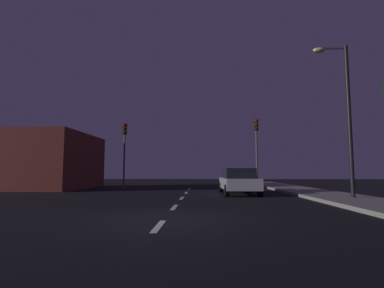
# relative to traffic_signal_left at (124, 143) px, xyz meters

# --- Properties ---
(ground_plane) EXTENTS (80.00, 80.00, 0.00)m
(ground_plane) POSITION_rel_traffic_signal_left_xyz_m (5.27, -8.11, -3.63)
(ground_plane) COLOR black
(sidewalk_curb_right) EXTENTS (3.00, 40.00, 0.15)m
(sidewalk_curb_right) POSITION_rel_traffic_signal_left_xyz_m (12.77, -8.11, -3.55)
(sidewalk_curb_right) COLOR gray
(sidewalk_curb_right) RESTS_ON ground_plane
(lane_stripe_nearest) EXTENTS (0.16, 1.60, 0.01)m
(lane_stripe_nearest) POSITION_rel_traffic_signal_left_xyz_m (5.27, -16.31, -3.62)
(lane_stripe_nearest) COLOR silver
(lane_stripe_nearest) RESTS_ON ground_plane
(lane_stripe_second) EXTENTS (0.16, 1.60, 0.01)m
(lane_stripe_second) POSITION_rel_traffic_signal_left_xyz_m (5.27, -12.51, -3.62)
(lane_stripe_second) COLOR silver
(lane_stripe_second) RESTS_ON ground_plane
(lane_stripe_third) EXTENTS (0.16, 1.60, 0.01)m
(lane_stripe_third) POSITION_rel_traffic_signal_left_xyz_m (5.27, -8.71, -3.62)
(lane_stripe_third) COLOR silver
(lane_stripe_third) RESTS_ON ground_plane
(lane_stripe_fourth) EXTENTS (0.16, 1.60, 0.01)m
(lane_stripe_fourth) POSITION_rel_traffic_signal_left_xyz_m (5.27, -4.91, -3.62)
(lane_stripe_fourth) COLOR silver
(lane_stripe_fourth) RESTS_ON ground_plane
(lane_stripe_fifth) EXTENTS (0.16, 1.60, 0.01)m
(lane_stripe_fifth) POSITION_rel_traffic_signal_left_xyz_m (5.27, -1.11, -3.62)
(lane_stripe_fifth) COLOR silver
(lane_stripe_fifth) RESTS_ON ground_plane
(traffic_signal_left) EXTENTS (0.32, 0.38, 5.20)m
(traffic_signal_left) POSITION_rel_traffic_signal_left_xyz_m (0.00, 0.00, 0.00)
(traffic_signal_left) COLOR #4C4C51
(traffic_signal_left) RESTS_ON ground_plane
(traffic_signal_right) EXTENTS (0.32, 0.38, 5.48)m
(traffic_signal_right) POSITION_rel_traffic_signal_left_xyz_m (10.56, 0.00, 0.17)
(traffic_signal_right) COLOR #4C4C51
(traffic_signal_right) RESTS_ON ground_plane
(car_stopped_ahead) EXTENTS (2.07, 4.63, 1.50)m
(car_stopped_ahead) POSITION_rel_traffic_signal_left_xyz_m (8.38, -6.11, -2.87)
(car_stopped_ahead) COLOR silver
(car_stopped_ahead) RESTS_ON ground_plane
(street_lamp_right) EXTENTS (1.62, 0.36, 7.22)m
(street_lamp_right) POSITION_rel_traffic_signal_left_xyz_m (12.84, -9.73, 0.69)
(street_lamp_right) COLOR black
(street_lamp_right) RESTS_ON ground_plane
(storefront_left) EXTENTS (4.54, 7.99, 4.27)m
(storefront_left) POSITION_rel_traffic_signal_left_xyz_m (-5.00, -0.63, -1.49)
(storefront_left) COLOR maroon
(storefront_left) RESTS_ON ground_plane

